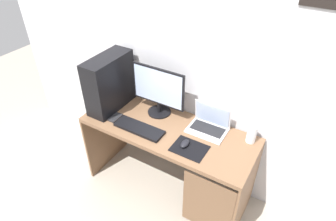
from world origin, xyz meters
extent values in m
plane|color=#9E9384|center=(0.00, 0.00, 0.00)|extent=(8.00, 8.00, 0.00)
cube|color=silver|center=(0.00, 0.32, 1.30)|extent=(4.00, 0.04, 2.60)
cube|color=brown|center=(0.00, 0.00, 0.71)|extent=(1.45, 0.56, 0.03)
cube|color=brown|center=(-0.71, 0.00, 0.35)|extent=(0.02, 0.56, 0.69)
cube|color=brown|center=(0.71, 0.00, 0.35)|extent=(0.02, 0.56, 0.69)
cube|color=brown|center=(0.50, -0.27, 0.38)|extent=(0.40, 0.01, 0.55)
cube|color=black|center=(-0.59, 0.02, 0.97)|extent=(0.19, 0.47, 0.48)
cylinder|color=black|center=(-0.18, 0.15, 0.73)|extent=(0.20, 0.20, 0.01)
cylinder|color=black|center=(-0.18, 0.15, 0.78)|extent=(0.04, 0.04, 0.09)
cube|color=black|center=(-0.18, 0.14, 1.00)|extent=(0.48, 0.02, 0.33)
cube|color=#B2C6EA|center=(-0.18, 0.13, 1.00)|extent=(0.45, 0.00, 0.30)
cube|color=silver|center=(0.29, 0.13, 0.73)|extent=(0.31, 0.21, 0.01)
cube|color=black|center=(0.29, 0.15, 0.74)|extent=(0.27, 0.13, 0.00)
cube|color=silver|center=(0.29, 0.22, 0.84)|extent=(0.31, 0.04, 0.20)
cube|color=#ADC1E5|center=(0.29, 0.21, 0.84)|extent=(0.28, 0.03, 0.18)
cylinder|color=white|center=(0.62, 0.19, 0.80)|extent=(0.07, 0.07, 0.15)
cube|color=black|center=(-0.19, -0.13, 0.74)|extent=(0.42, 0.14, 0.02)
cube|color=black|center=(0.26, -0.12, 0.73)|extent=(0.26, 0.20, 0.00)
ellipsoid|color=black|center=(0.21, -0.11, 0.75)|extent=(0.06, 0.10, 0.03)
cube|color=#232326|center=(-0.46, -0.11, 0.73)|extent=(0.07, 0.13, 0.01)
camera|label=1|loc=(0.93, -1.55, 2.23)|focal=30.85mm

